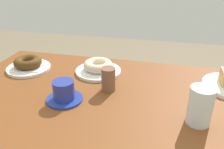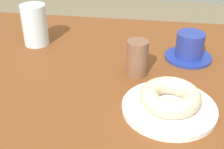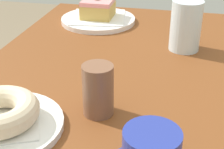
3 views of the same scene
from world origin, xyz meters
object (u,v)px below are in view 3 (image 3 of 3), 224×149
Objects in this scene: plate_sugar_ring at (2,126)px; water_glass at (186,26)px; plate_glazed_square at (98,20)px; donut_glazed_square at (98,8)px; sugar_jar at (98,90)px.

water_glass reaches higher than plate_sugar_ring.
water_glass is (-0.15, -0.25, 0.05)m from plate_glazed_square.
plate_glazed_square is 0.03m from donut_glazed_square.
sugar_jar reaches higher than donut_glazed_square.
plate_sugar_ring is at bearing 178.29° from donut_glazed_square.
plate_glazed_square is 0.54m from plate_sugar_ring.
plate_sugar_ring is 2.20× the size of sugar_jar.
water_glass is (0.39, -0.27, 0.05)m from plate_sugar_ring.
sugar_jar is at bearing -165.04° from plate_glazed_square.
plate_sugar_ring is (-0.54, 0.02, -0.04)m from donut_glazed_square.
sugar_jar reaches higher than plate_glazed_square.
plate_sugar_ring is 0.16m from sugar_jar.
donut_glazed_square is at bearing -1.71° from plate_sugar_ring.
plate_sugar_ring is at bearing 178.29° from plate_glazed_square.
donut_glazed_square reaches higher than plate_glazed_square.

